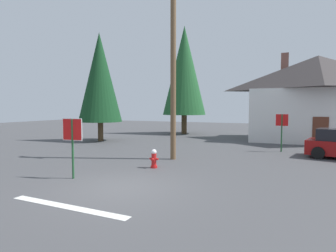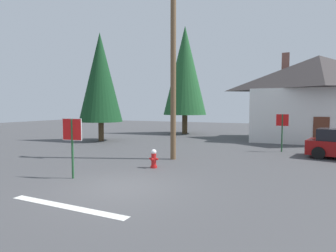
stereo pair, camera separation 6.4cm
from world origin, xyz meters
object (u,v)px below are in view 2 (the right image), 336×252
pine_tree_mid_left (100,78)px  fire_hydrant (154,159)px  stop_sign_near (72,135)px  house (318,97)px  utility_pole (173,61)px  pine_tree_tall_left (185,71)px  stop_sign_far (282,125)px

pine_tree_mid_left → fire_hydrant: bearing=-40.7°
stop_sign_near → fire_hydrant: 3.70m
fire_hydrant → pine_tree_mid_left: size_ratio=0.10×
stop_sign_near → house: size_ratio=0.21×
house → utility_pole: bearing=-120.8°
pine_tree_tall_left → pine_tree_mid_left: 9.31m
stop_sign_near → pine_tree_mid_left: pine_tree_mid_left is taller
stop_sign_near → house: 19.43m
pine_tree_tall_left → pine_tree_mid_left: pine_tree_tall_left is taller
fire_hydrant → house: house is taller
fire_hydrant → house: bearing=63.6°
fire_hydrant → pine_tree_mid_left: pine_tree_mid_left is taller
utility_pole → house: utility_pole is taller
utility_pole → pine_tree_tall_left: 14.16m
utility_pole → pine_tree_tall_left: (-4.54, 13.36, 1.26)m
fire_hydrant → utility_pole: 5.11m
stop_sign_far → pine_tree_mid_left: bearing=179.7°
fire_hydrant → utility_pole: (-0.06, 2.28, 4.57)m
stop_sign_far → pine_tree_tall_left: size_ratio=0.21×
fire_hydrant → house: 16.17m
fire_hydrant → pine_tree_mid_left: bearing=139.3°
utility_pole → pine_tree_mid_left: size_ratio=1.14×
utility_pole → stop_sign_far: bearing=44.7°
fire_hydrant → pine_tree_mid_left: 12.02m
utility_pole → house: bearing=59.2°
house → pine_tree_mid_left: pine_tree_mid_left is taller
fire_hydrant → pine_tree_tall_left: (-4.60, 15.64, 5.83)m
stop_sign_near → pine_tree_tall_left: size_ratio=0.21×
stop_sign_far → house: (2.17, 7.04, 1.84)m
stop_sign_near → stop_sign_far: bearing=56.1°
stop_sign_near → stop_sign_far: (6.79, 10.10, -0.00)m
fire_hydrant → pine_tree_mid_left: (-8.42, 7.25, 4.56)m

